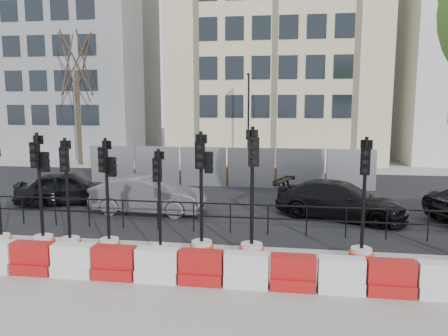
% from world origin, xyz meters
% --- Properties ---
extents(ground, '(120.00, 120.00, 0.00)m').
position_xyz_m(ground, '(0.00, 0.00, 0.00)').
color(ground, '#51514C').
rests_on(ground, ground).
extents(sidewalk_near, '(40.00, 6.00, 0.02)m').
position_xyz_m(sidewalk_near, '(0.00, -3.00, 0.01)').
color(sidewalk_near, gray).
rests_on(sidewalk_near, ground).
extents(road, '(40.00, 14.00, 0.03)m').
position_xyz_m(road, '(0.00, 7.00, 0.01)').
color(road, black).
rests_on(road, ground).
extents(sidewalk_far, '(40.00, 4.00, 0.02)m').
position_xyz_m(sidewalk_far, '(0.00, 16.00, 0.01)').
color(sidewalk_far, gray).
rests_on(sidewalk_far, ground).
extents(building_grey, '(11.00, 9.06, 14.00)m').
position_xyz_m(building_grey, '(-14.00, 21.99, 7.00)').
color(building_grey, gray).
rests_on(building_grey, ground).
extents(building_cream, '(15.00, 10.06, 18.00)m').
position_xyz_m(building_cream, '(2.00, 21.99, 9.00)').
color(building_cream, '#C2B98D').
rests_on(building_cream, ground).
extents(kerb_railing, '(18.00, 0.04, 1.00)m').
position_xyz_m(kerb_railing, '(0.00, 1.20, 0.69)').
color(kerb_railing, black).
rests_on(kerb_railing, ground).
extents(heras_fencing, '(14.33, 1.72, 2.00)m').
position_xyz_m(heras_fencing, '(-0.49, 9.71, 0.71)').
color(heras_fencing, gray).
rests_on(heras_fencing, ground).
extents(lamp_post_far, '(0.12, 0.56, 6.00)m').
position_xyz_m(lamp_post_far, '(0.50, 14.98, 3.22)').
color(lamp_post_far, black).
rests_on(lamp_post_far, ground).
extents(tree_bare_far, '(2.00, 2.00, 9.00)m').
position_xyz_m(tree_bare_far, '(-11.00, 15.50, 6.65)').
color(tree_bare_far, '#473828').
rests_on(tree_bare_far, ground).
extents(barrier_row, '(15.70, 0.50, 0.80)m').
position_xyz_m(barrier_row, '(-0.00, -2.80, 0.37)').
color(barrier_row, red).
rests_on(barrier_row, ground).
extents(traffic_signal_a, '(0.58, 0.58, 2.93)m').
position_xyz_m(traffic_signal_a, '(-5.27, -1.02, 0.61)').
color(traffic_signal_a, silver).
rests_on(traffic_signal_a, ground).
extents(traffic_signal_b, '(0.66, 0.66, 3.36)m').
position_xyz_m(traffic_signal_b, '(-3.90, -1.10, 0.80)').
color(traffic_signal_b, silver).
rests_on(traffic_signal_b, ground).
extents(traffic_signal_c, '(0.63, 0.63, 3.22)m').
position_xyz_m(traffic_signal_c, '(-3.08, -1.11, 0.67)').
color(traffic_signal_c, silver).
rests_on(traffic_signal_c, ground).
extents(traffic_signal_d, '(0.64, 0.64, 3.23)m').
position_xyz_m(traffic_signal_d, '(-1.94, -1.03, 0.77)').
color(traffic_signal_d, silver).
rests_on(traffic_signal_d, ground).
extents(traffic_signal_e, '(0.59, 0.59, 2.98)m').
position_xyz_m(traffic_signal_e, '(-0.39, -1.25, 0.61)').
color(traffic_signal_e, silver).
rests_on(traffic_signal_e, ground).
extents(traffic_signal_f, '(0.67, 0.67, 3.43)m').
position_xyz_m(traffic_signal_f, '(0.70, -0.94, 0.82)').
color(traffic_signal_f, silver).
rests_on(traffic_signal_f, ground).
extents(traffic_signal_g, '(0.70, 0.70, 3.57)m').
position_xyz_m(traffic_signal_g, '(2.07, -1.01, 0.74)').
color(traffic_signal_g, silver).
rests_on(traffic_signal_g, ground).
extents(traffic_signal_h, '(0.65, 0.65, 3.32)m').
position_xyz_m(traffic_signal_h, '(4.94, -0.87, 0.69)').
color(traffic_signal_h, silver).
rests_on(traffic_signal_h, ground).
extents(car_a, '(4.54, 5.22, 1.38)m').
position_xyz_m(car_a, '(-6.02, 4.33, 0.69)').
color(car_a, black).
rests_on(car_a, ground).
extents(car_b, '(1.80, 4.41, 1.42)m').
position_xyz_m(car_b, '(-2.22, 3.39, 0.71)').
color(car_b, '#54545A').
rests_on(car_b, ground).
extents(car_c, '(4.92, 5.89, 1.35)m').
position_xyz_m(car_c, '(4.89, 3.63, 0.68)').
color(car_c, black).
rests_on(car_c, ground).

